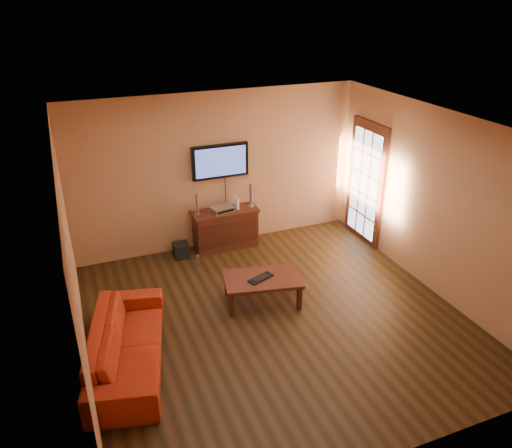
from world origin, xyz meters
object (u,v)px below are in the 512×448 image
television (220,161)px  game_console (237,203)px  av_receiver (222,209)px  bottle (198,260)px  coffee_table (262,281)px  subwoofer (181,250)px  keyboard (261,278)px  sofa (126,337)px  media_console (226,229)px  speaker_right (251,196)px  speaker_left (197,205)px

television → game_console: (0.22, -0.17, -0.73)m
av_receiver → bottle: av_receiver is taller
coffee_table → game_console: game_console is taller
coffee_table → game_console: (0.29, 1.86, 0.43)m
subwoofer → keyboard: keyboard is taller
subwoofer → bottle: bearing=-64.4°
sofa → av_receiver: (2.02, 2.45, 0.35)m
game_console → subwoofer: game_console is taller
media_console → keyboard: 1.87m
bottle → speaker_right: bearing=22.7°
sofa → game_console: game_console is taller
av_receiver → bottle: 0.99m
television → av_receiver: television is taller
media_console → speaker_left: (-0.48, 0.01, 0.52)m
speaker_right → bottle: speaker_right is taller
bottle → keyboard: (0.54, -1.40, 0.33)m
media_console → subwoofer: 0.86m
av_receiver → keyboard: size_ratio=0.91×
media_console → sofa: bearing=-130.4°
coffee_table → game_console: 1.93m
coffee_table → speaker_left: speaker_left is taller
coffee_table → sofa: 2.10m
sofa → speaker_left: speaker_left is taller
coffee_table → av_receiver: size_ratio=3.15×
television → av_receiver: size_ratio=2.57×
sofa → game_console: size_ratio=10.19×
keyboard → bottle: bearing=111.3°
television → coffee_table: (-0.07, -2.02, -1.17)m
av_receiver → bottle: size_ratio=1.77×
av_receiver → keyboard: (-0.04, -1.86, -0.31)m
speaker_right → subwoofer: (-1.31, -0.07, -0.77)m
media_console → television: bearing=90.0°
av_receiver → game_console: bearing=-7.7°
television → game_console: size_ratio=4.88×
sofa → keyboard: size_ratio=4.88×
game_console → sofa: bearing=-130.5°
sofa → speaker_right: speaker_right is taller
game_console → media_console: bearing=-174.0°
speaker_left → bottle: (-0.16, -0.48, -0.78)m
coffee_table → av_receiver: (0.01, 1.84, 0.38)m
subwoofer → sofa: bearing=-116.0°
av_receiver → coffee_table: bearing=-100.8°
television → subwoofer: (-0.82, -0.24, -1.41)m
coffee_table → bottle: coffee_table is taller
television → speaker_left: television is taller
subwoofer → speaker_left: bearing=14.0°
speaker_right → bottle: size_ratio=1.90×
speaker_right → speaker_left: bearing=179.8°
media_console → bottle: media_console is taller
speaker_left → subwoofer: speaker_left is taller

